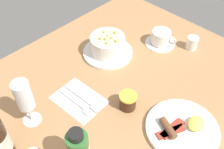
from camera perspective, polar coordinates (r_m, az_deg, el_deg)
The scene contains 8 objects.
ground_plane at distance 92.34cm, azimuth -0.32°, elevation -4.17°, with size 110.00×84.00×3.00cm, color #B27F51.
porridge_bowl at distance 102.40cm, azimuth -0.94°, elevation 6.24°, with size 19.56×19.56×8.87cm.
cutlery_setting at distance 88.84cm, azimuth -7.03°, elevation -5.58°, with size 13.25×17.59×0.90cm.
coffee_cup at distance 109.72cm, azimuth 10.57°, elevation 7.75°, with size 12.12×12.64×6.19cm.
creamer_jug at distance 110.72cm, azimuth 16.96°, elevation 6.64°, with size 4.47×5.43×5.78cm.
wine_glass at distance 79.09cm, azimuth -18.54°, elevation -4.74°, with size 5.82×5.82×16.86cm.
jam_jar at distance 84.84cm, azimuth 3.46°, elevation -5.77°, with size 5.71×5.71×5.63cm.
breakfast_plate at distance 83.73cm, azimuth 15.03°, elevation -11.25°, with size 22.22×22.22×3.70cm.
Camera 1 is at (42.24, 41.77, 69.20)cm, focal length 42.14 mm.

